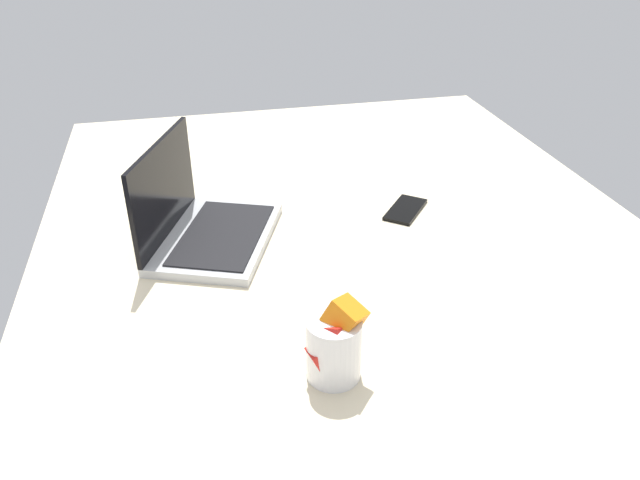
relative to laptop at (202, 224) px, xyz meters
The scene contains 4 objects.
bed_mattress 35.55cm from the laptop, 96.49° to the right, with size 180.00×140.00×18.00cm, color beige.
laptop is the anchor object (origin of this frame).
snack_cup 51.77cm from the laptop, 159.31° to the right, with size 9.00×10.90×14.86cm.
cell_phone 49.51cm from the laptop, 85.86° to the right, with size 6.80×14.00×0.80cm, color black.
Camera 1 is at (-118.67, 33.53, 89.07)cm, focal length 34.60 mm.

